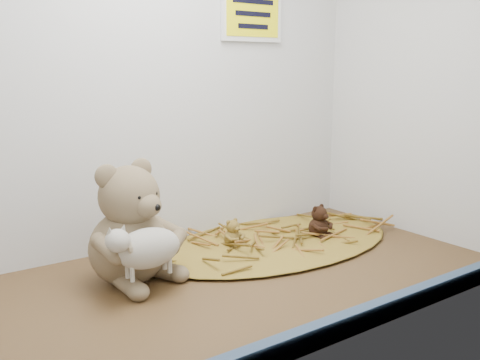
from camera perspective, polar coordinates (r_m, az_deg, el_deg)
alcove_shell at (r=106.39cm, az=-5.47°, el=13.58°), size 120.40×60.20×90.40cm
front_rail at (r=85.67cm, az=8.27°, el=-16.01°), size 119.28×2.20×3.60cm
straw_bed at (r=130.12cm, az=3.90°, el=-6.58°), size 64.22×37.29×1.24cm
main_teddy at (r=107.31cm, az=-11.83°, el=-4.41°), size 24.97×25.66×24.21cm
toy_lamb at (r=100.61cm, az=-9.77°, el=-7.18°), size 16.39×10.00×10.59cm
mini_teddy_tan at (r=125.28cm, az=-0.82°, el=-5.46°), size 6.13×6.35×6.38cm
mini_teddy_brown at (r=133.30cm, az=8.38°, el=-4.18°), size 7.79×8.05×7.90cm
wall_sign at (r=140.48cm, az=1.27°, el=17.27°), size 16.00×1.20×11.00cm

